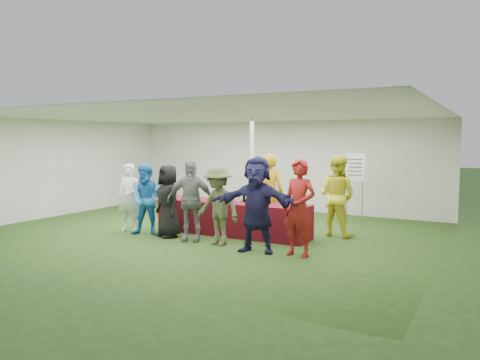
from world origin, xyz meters
The scene contains 18 objects.
ground centered at (0.00, 0.00, 0.00)m, with size 60.00×60.00×0.00m, color #284719.
tent centered at (0.50, 1.20, 1.35)m, with size 10.00×10.00×10.00m.
serving_table centered at (0.62, 0.00, 0.38)m, with size 3.60×0.80×0.75m, color maroon.
wine_bottles centered at (1.19, 0.13, 0.87)m, with size 0.68×0.12×0.32m.
wine_glasses centered at (0.15, -0.25, 0.86)m, with size 2.77×0.10×0.16m.
water_bottle centered at (0.75, 0.08, 0.85)m, with size 0.07×0.07×0.23m.
bar_towel centered at (2.21, 0.05, 0.77)m, with size 0.25×0.18×0.03m, color white.
dump_bucket centered at (2.24, -0.22, 0.84)m, with size 0.25×0.25×0.18m, color slate.
wine_list_sign centered at (2.67, 2.70, 1.32)m, with size 0.50×0.03×1.80m.
staff_pourer centered at (1.18, 0.76, 0.91)m, with size 0.66×0.44×1.82m, color #BF8D10.
staff_back centered at (2.72, 1.02, 0.90)m, with size 0.88×0.68×1.81m, color yellow.
customer_0 centered at (-1.68, -0.82, 0.79)m, with size 0.58×0.38×1.59m, color white.
customer_1 centered at (-1.04, -0.94, 0.80)m, with size 0.78×0.61×1.61m, color blue.
customer_2 centered at (-0.49, -0.88, 0.80)m, with size 0.78×0.51×1.60m, color black.
customer_3 centered at (0.16, -0.98, 0.86)m, with size 1.01×0.42×1.72m, color slate.
customer_4 centered at (0.88, -1.03, 0.80)m, with size 1.04×0.60×1.61m, color #464C2C.
customer_5 centered at (1.84, -1.18, 0.92)m, with size 1.71×0.54×1.84m, color #1A183E.
customer_6 centered at (2.66, -1.10, 0.90)m, with size 0.65×0.43×1.80m, color maroon.
Camera 1 is at (5.80, -9.06, 2.15)m, focal length 35.00 mm.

